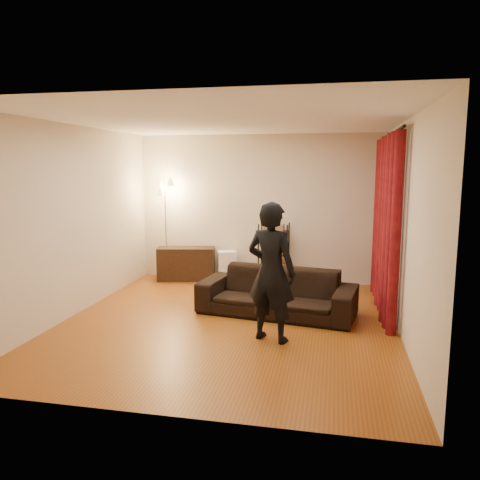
% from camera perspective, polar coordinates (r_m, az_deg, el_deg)
% --- Properties ---
extents(floor, '(5.00, 5.00, 0.00)m').
position_cam_1_polar(floor, '(6.53, -1.41, -9.96)').
color(floor, '#884C0D').
rests_on(floor, ground).
extents(ceiling, '(5.00, 5.00, 0.00)m').
position_cam_1_polar(ceiling, '(6.21, -1.50, 14.35)').
color(ceiling, white).
rests_on(ceiling, ground).
extents(wall_back, '(5.00, 0.00, 5.00)m').
position_cam_1_polar(wall_back, '(8.67, 2.26, 3.86)').
color(wall_back, beige).
rests_on(wall_back, ground).
extents(wall_front, '(5.00, 0.00, 5.00)m').
position_cam_1_polar(wall_front, '(3.86, -9.79, -2.59)').
color(wall_front, beige).
rests_on(wall_front, ground).
extents(wall_left, '(0.00, 5.00, 5.00)m').
position_cam_1_polar(wall_left, '(7.07, -19.52, 2.22)').
color(wall_left, beige).
rests_on(wall_left, ground).
extents(wall_right, '(0.00, 5.00, 5.00)m').
position_cam_1_polar(wall_right, '(6.13, 19.51, 1.26)').
color(wall_right, beige).
rests_on(wall_right, ground).
extents(curtain_rod, '(0.04, 2.65, 0.04)m').
position_cam_1_polar(curtain_rod, '(7.20, 17.98, 12.22)').
color(curtain_rod, black).
rests_on(curtain_rod, wall_right).
extents(curtain, '(0.22, 2.65, 2.55)m').
position_cam_1_polar(curtain, '(7.23, 17.33, 1.86)').
color(curtain, maroon).
rests_on(curtain, ground).
extents(sofa, '(2.33, 1.21, 0.65)m').
position_cam_1_polar(sofa, '(6.80, 4.49, -6.36)').
color(sofa, black).
rests_on(sofa, ground).
extents(person, '(0.72, 0.59, 1.71)m').
position_cam_1_polar(person, '(5.66, 3.82, -3.93)').
color(person, black).
rests_on(person, ground).
extents(media_cabinet, '(1.12, 0.60, 0.62)m').
position_cam_1_polar(media_cabinet, '(8.87, -6.57, -2.88)').
color(media_cabinet, '#301E10').
rests_on(media_cabinet, ground).
extents(storage_boxes, '(0.41, 0.37, 0.57)m').
position_cam_1_polar(storage_boxes, '(8.75, -1.56, -3.16)').
color(storage_boxes, white).
rests_on(storage_boxes, ground).
extents(wire_shelf, '(0.58, 0.47, 1.11)m').
position_cam_1_polar(wire_shelf, '(8.47, 4.14, -1.69)').
color(wire_shelf, black).
rests_on(wire_shelf, ground).
extents(floor_lamp, '(0.41, 0.41, 1.87)m').
position_cam_1_polar(floor_lamp, '(8.85, -9.04, 1.15)').
color(floor_lamp, silver).
rests_on(floor_lamp, ground).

